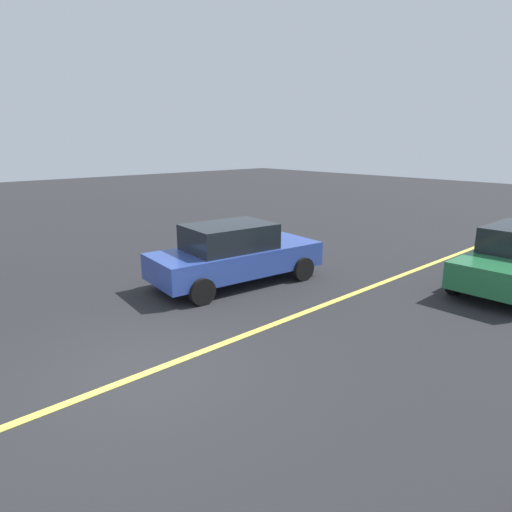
# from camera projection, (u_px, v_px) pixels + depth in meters

# --- Properties ---
(ground_plane) EXTENTS (80.00, 80.00, 0.00)m
(ground_plane) POSITION_uv_depth(u_px,v_px,m) (146.00, 374.00, 7.11)
(ground_plane) COLOR #262628
(lane_marking_centre) EXTENTS (28.00, 0.16, 0.01)m
(lane_marking_centre) POSITION_uv_depth(u_px,v_px,m) (276.00, 323.00, 9.06)
(lane_marking_centre) COLOR #E0D14C
(car_blue_approaching) EXTENTS (4.73, 2.37, 1.61)m
(car_blue_approaching) POSITION_uv_depth(u_px,v_px,m) (235.00, 254.00, 11.46)
(car_blue_approaching) COLOR #2D479E
(car_blue_approaching) RESTS_ON ground_plane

